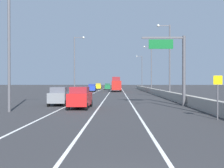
{
  "coord_description": "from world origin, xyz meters",
  "views": [
    {
      "loc": [
        -0.14,
        -5.33,
        2.58
      ],
      "look_at": [
        -1.06,
        42.41,
        2.19
      ],
      "focal_mm": 43.64,
      "sensor_mm": 36.0,
      "label": 1
    }
  ],
  "objects_px": {
    "overhead_sign_gantry": "(177,62)",
    "lamp_post_right_third": "(150,66)",
    "car_blue_3": "(92,88)",
    "car_yellow_2": "(98,86)",
    "lamp_post_right_second": "(168,56)",
    "car_gray_0": "(60,96)",
    "box_truck": "(116,85)",
    "car_red_1": "(80,98)",
    "lamp_post_left_near": "(12,35)",
    "lamp_post_right_fourth": "(141,70)",
    "speed_advisory_sign": "(218,94)",
    "car_green_4": "(107,87)",
    "lamp_post_left_mid": "(76,62)"
  },
  "relations": [
    {
      "from": "lamp_post_right_fourth",
      "to": "overhead_sign_gantry",
      "type": "bearing_deg",
      "value": -91.68
    },
    {
      "from": "car_red_1",
      "to": "car_green_4",
      "type": "distance_m",
      "value": 60.76
    },
    {
      "from": "overhead_sign_gantry",
      "to": "lamp_post_right_second",
      "type": "xyz_separation_m",
      "value": [
        1.59,
        13.45,
        1.83
      ]
    },
    {
      "from": "speed_advisory_sign",
      "to": "lamp_post_left_mid",
      "type": "bearing_deg",
      "value": 113.23
    },
    {
      "from": "lamp_post_right_second",
      "to": "lamp_post_right_fourth",
      "type": "height_order",
      "value": "same"
    },
    {
      "from": "speed_advisory_sign",
      "to": "car_yellow_2",
      "type": "bearing_deg",
      "value": 100.16
    },
    {
      "from": "lamp_post_right_third",
      "to": "car_yellow_2",
      "type": "distance_m",
      "value": 28.83
    },
    {
      "from": "lamp_post_right_second",
      "to": "car_yellow_2",
      "type": "xyz_separation_m",
      "value": [
        -14.37,
        49.76,
        -5.51
      ]
    },
    {
      "from": "overhead_sign_gantry",
      "to": "car_gray_0",
      "type": "height_order",
      "value": "overhead_sign_gantry"
    },
    {
      "from": "car_gray_0",
      "to": "lamp_post_right_fourth",
      "type": "bearing_deg",
      "value": 77.08
    },
    {
      "from": "car_red_1",
      "to": "car_yellow_2",
      "type": "distance_m",
      "value": 66.25
    },
    {
      "from": "lamp_post_right_third",
      "to": "lamp_post_left_near",
      "type": "height_order",
      "value": "same"
    },
    {
      "from": "overhead_sign_gantry",
      "to": "speed_advisory_sign",
      "type": "xyz_separation_m",
      "value": [
        0.44,
        -10.6,
        -2.96
      ]
    },
    {
      "from": "car_blue_3",
      "to": "lamp_post_right_fourth",
      "type": "bearing_deg",
      "value": 56.96
    },
    {
      "from": "lamp_post_right_third",
      "to": "car_blue_3",
      "type": "height_order",
      "value": "lamp_post_right_third"
    },
    {
      "from": "car_red_1",
      "to": "lamp_post_left_near",
      "type": "bearing_deg",
      "value": -149.9
    },
    {
      "from": "lamp_post_right_second",
      "to": "car_green_4",
      "type": "bearing_deg",
      "value": 104.07
    },
    {
      "from": "lamp_post_left_mid",
      "to": "car_green_4",
      "type": "bearing_deg",
      "value": 81.22
    },
    {
      "from": "overhead_sign_gantry",
      "to": "lamp_post_left_mid",
      "type": "relative_size",
      "value": 0.65
    },
    {
      "from": "lamp_post_right_second",
      "to": "lamp_post_right_third",
      "type": "height_order",
      "value": "same"
    },
    {
      "from": "car_yellow_2",
      "to": "car_blue_3",
      "type": "bearing_deg",
      "value": -90.56
    },
    {
      "from": "overhead_sign_gantry",
      "to": "lamp_post_right_fourth",
      "type": "bearing_deg",
      "value": 88.32
    },
    {
      "from": "lamp_post_right_second",
      "to": "speed_advisory_sign",
      "type": "bearing_deg",
      "value": -92.72
    },
    {
      "from": "lamp_post_left_near",
      "to": "box_truck",
      "type": "xyz_separation_m",
      "value": [
        8.75,
        48.67,
        -4.77
      ]
    },
    {
      "from": "car_green_4",
      "to": "car_yellow_2",
      "type": "bearing_deg",
      "value": 120.97
    },
    {
      "from": "car_yellow_2",
      "to": "lamp_post_right_second",
      "type": "bearing_deg",
      "value": -73.9
    },
    {
      "from": "car_red_1",
      "to": "car_blue_3",
      "type": "distance_m",
      "value": 44.82
    },
    {
      "from": "lamp_post_left_near",
      "to": "car_gray_0",
      "type": "relative_size",
      "value": 2.43
    },
    {
      "from": "overhead_sign_gantry",
      "to": "car_red_1",
      "type": "height_order",
      "value": "overhead_sign_gantry"
    },
    {
      "from": "lamp_post_right_fourth",
      "to": "lamp_post_left_near",
      "type": "height_order",
      "value": "same"
    },
    {
      "from": "lamp_post_right_second",
      "to": "car_blue_3",
      "type": "height_order",
      "value": "lamp_post_right_second"
    },
    {
      "from": "car_gray_0",
      "to": "car_blue_3",
      "type": "xyz_separation_m",
      "value": [
        -0.23,
        41.01,
        0.0
      ]
    },
    {
      "from": "overhead_sign_gantry",
      "to": "car_green_4",
      "type": "bearing_deg",
      "value": 99.36
    },
    {
      "from": "lamp_post_right_third",
      "to": "car_blue_3",
      "type": "bearing_deg",
      "value": 169.74
    },
    {
      "from": "lamp_post_right_second",
      "to": "car_yellow_2",
      "type": "bearing_deg",
      "value": 106.1
    },
    {
      "from": "speed_advisory_sign",
      "to": "lamp_post_right_third",
      "type": "distance_m",
      "value": 49.89
    },
    {
      "from": "lamp_post_left_near",
      "to": "speed_advisory_sign",
      "type": "bearing_deg",
      "value": -15.72
    },
    {
      "from": "lamp_post_right_fourth",
      "to": "lamp_post_right_third",
      "type": "bearing_deg",
      "value": -89.91
    },
    {
      "from": "overhead_sign_gantry",
      "to": "lamp_post_right_third",
      "type": "relative_size",
      "value": 0.65
    },
    {
      "from": "car_gray_0",
      "to": "lamp_post_right_second",
      "type": "bearing_deg",
      "value": 41.57
    },
    {
      "from": "speed_advisory_sign",
      "to": "lamp_post_right_second",
      "type": "xyz_separation_m",
      "value": [
        1.14,
        24.05,
        4.79
      ]
    },
    {
      "from": "speed_advisory_sign",
      "to": "car_green_4",
      "type": "xyz_separation_m",
      "value": [
        -9.97,
        68.38,
        -0.74
      ]
    },
    {
      "from": "speed_advisory_sign",
      "to": "car_green_4",
      "type": "bearing_deg",
      "value": 98.29
    },
    {
      "from": "speed_advisory_sign",
      "to": "box_truck",
      "type": "xyz_separation_m",
      "value": [
        -7.12,
        53.14,
        0.02
      ]
    },
    {
      "from": "lamp_post_right_fourth",
      "to": "car_green_4",
      "type": "bearing_deg",
      "value": -149.08
    },
    {
      "from": "overhead_sign_gantry",
      "to": "speed_advisory_sign",
      "type": "relative_size",
      "value": 2.5
    },
    {
      "from": "lamp_post_right_third",
      "to": "car_green_4",
      "type": "xyz_separation_m",
      "value": [
        -11.46,
        18.75,
        -5.53
      ]
    },
    {
      "from": "overhead_sign_gantry",
      "to": "car_blue_3",
      "type": "bearing_deg",
      "value": 107.29
    },
    {
      "from": "car_gray_0",
      "to": "box_truck",
      "type": "bearing_deg",
      "value": 81.73
    },
    {
      "from": "lamp_post_left_mid",
      "to": "car_red_1",
      "type": "distance_m",
      "value": 28.48
    }
  ]
}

